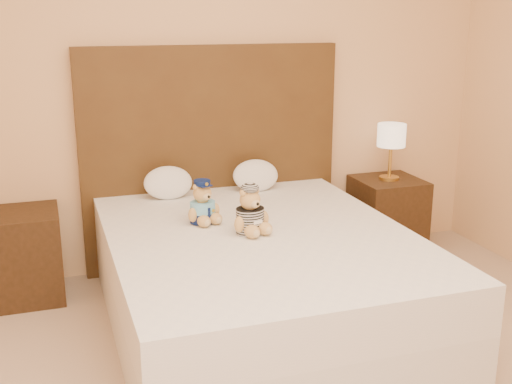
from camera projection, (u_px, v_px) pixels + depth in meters
bed at (260, 280)px, 3.55m from camera, size 1.60×2.00×0.55m
headboard at (212, 158)px, 4.34m from camera, size 1.75×0.08×1.50m
nightstand_left at (23, 256)px, 3.90m from camera, size 0.45×0.45×0.55m
nightstand_right at (387, 216)px, 4.66m from camera, size 0.45×0.45×0.55m
lamp at (391, 138)px, 4.51m from camera, size 0.20×0.20×0.40m
teddy_police at (202, 202)px, 3.61m from camera, size 0.27×0.26×0.25m
teddy_prisoner at (250, 210)px, 3.44m from camera, size 0.29×0.28×0.26m
pillow_left at (168, 181)px, 4.10m from camera, size 0.31×0.20×0.22m
pillow_right at (256, 174)px, 4.28m from camera, size 0.31×0.20×0.22m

